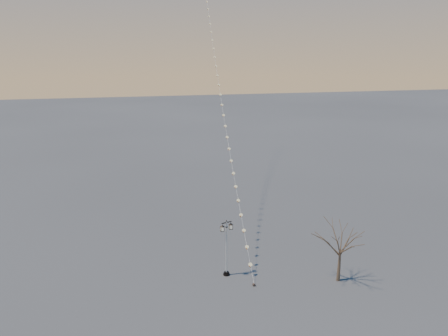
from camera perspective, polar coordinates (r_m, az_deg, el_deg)
name	(u,v)px	position (r m, az deg, el deg)	size (l,w,h in m)	color
ground	(261,289)	(32.56, 4.98, -15.72)	(300.00, 300.00, 0.00)	#464647
street_lamp	(226,245)	(33.12, 0.33, -10.20)	(1.11, 0.61, 4.52)	black
bare_tree	(341,243)	(33.28, 15.23, -9.58)	(2.65, 2.65, 4.40)	brown
kite_train	(220,74)	(50.83, -0.60, 12.39)	(6.42, 45.41, 28.83)	#392920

